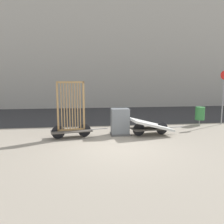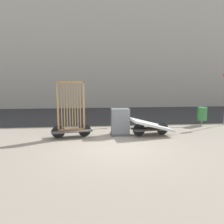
{
  "view_description": "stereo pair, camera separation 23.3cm",
  "coord_description": "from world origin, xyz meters",
  "px_view_note": "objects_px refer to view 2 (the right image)",
  "views": [
    {
      "loc": [
        -1.13,
        -7.15,
        2.29
      ],
      "look_at": [
        0.0,
        1.61,
        1.02
      ],
      "focal_mm": 35.0,
      "sensor_mm": 36.0,
      "label": 1
    },
    {
      "loc": [
        -0.9,
        -7.17,
        2.29
      ],
      "look_at": [
        0.0,
        1.61,
        1.02
      ],
      "focal_mm": 35.0,
      "sensor_mm": 36.0,
      "label": 2
    }
  ],
  "objects_px": {
    "utility_cabinet": "(120,123)",
    "trash_bin": "(202,114)",
    "bike_cart_with_mattress": "(151,126)",
    "bike_cart_with_bedframe": "(71,119)"
  },
  "relations": [
    {
      "from": "bike_cart_with_bedframe",
      "to": "bike_cart_with_mattress",
      "type": "distance_m",
      "value": 3.31
    },
    {
      "from": "bike_cart_with_bedframe",
      "to": "trash_bin",
      "type": "xyz_separation_m",
      "value": [
        6.49,
        1.78,
        -0.15
      ]
    },
    {
      "from": "bike_cart_with_mattress",
      "to": "trash_bin",
      "type": "distance_m",
      "value": 3.66
    },
    {
      "from": "trash_bin",
      "to": "bike_cart_with_bedframe",
      "type": "bearing_deg",
      "value": -164.66
    },
    {
      "from": "utility_cabinet",
      "to": "trash_bin",
      "type": "bearing_deg",
      "value": 19.36
    },
    {
      "from": "bike_cart_with_mattress",
      "to": "utility_cabinet",
      "type": "distance_m",
      "value": 1.3
    },
    {
      "from": "bike_cart_with_bedframe",
      "to": "bike_cart_with_mattress",
      "type": "xyz_separation_m",
      "value": [
        3.3,
        -0.0,
        -0.34
      ]
    },
    {
      "from": "bike_cart_with_mattress",
      "to": "bike_cart_with_bedframe",
      "type": "bearing_deg",
      "value": 173.22
    },
    {
      "from": "utility_cabinet",
      "to": "trash_bin",
      "type": "relative_size",
      "value": 1.2
    },
    {
      "from": "utility_cabinet",
      "to": "trash_bin",
      "type": "height_order",
      "value": "utility_cabinet"
    }
  ]
}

